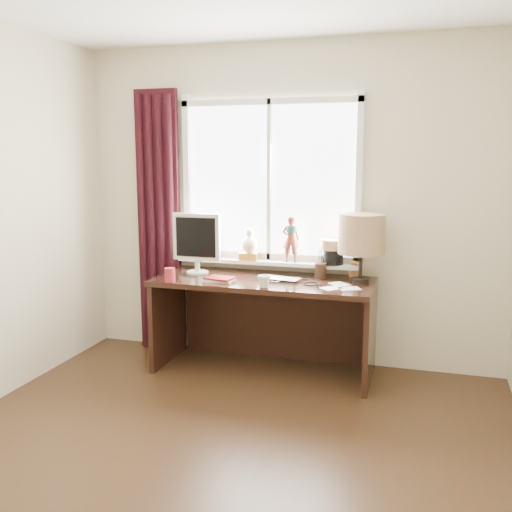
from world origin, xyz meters
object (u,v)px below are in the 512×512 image
(laptop, at_px, (280,279))
(red_cup, at_px, (170,275))
(table_lamp, at_px, (362,235))
(monitor, at_px, (197,240))
(desk, at_px, (267,306))
(mug, at_px, (264,281))

(laptop, relative_size, red_cup, 3.01)
(table_lamp, bearing_deg, laptop, -167.37)
(monitor, bearing_deg, red_cup, -101.20)
(red_cup, xyz_separation_m, desk, (0.66, 0.40, -0.30))
(desk, xyz_separation_m, monitor, (-0.59, -0.03, 0.52))
(desk, bearing_deg, red_cup, -148.96)
(laptop, bearing_deg, desk, 150.52)
(mug, xyz_separation_m, red_cup, (-0.74, -0.03, 0.01))
(desk, distance_m, table_lamp, 0.95)
(laptop, height_order, table_lamp, table_lamp)
(red_cup, height_order, desk, red_cup)
(desk, xyz_separation_m, table_lamp, (0.73, 0.02, 0.61))
(laptop, distance_m, monitor, 0.77)
(laptop, height_order, red_cup, red_cup)
(red_cup, xyz_separation_m, monitor, (0.07, 0.37, 0.22))
(laptop, distance_m, desk, 0.31)
(laptop, xyz_separation_m, monitor, (-0.72, 0.08, 0.27))
(mug, relative_size, desk, 0.06)
(desk, relative_size, monitor, 3.47)
(monitor, bearing_deg, table_lamp, 2.21)
(laptop, bearing_deg, table_lamp, 24.28)
(mug, relative_size, table_lamp, 0.18)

